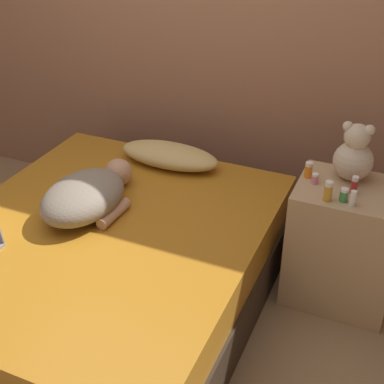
{
  "coord_description": "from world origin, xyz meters",
  "views": [
    {
      "loc": [
        1.29,
        -1.83,
        2.07
      ],
      "look_at": [
        0.39,
        0.23,
        0.7
      ],
      "focal_mm": 50.0,
      "sensor_mm": 36.0,
      "label": 1
    }
  ],
  "objects": [
    {
      "name": "nightstand",
      "position": [
        1.11,
        0.6,
        0.35
      ],
      "size": [
        0.55,
        0.45,
        0.69
      ],
      "color": "tan",
      "rests_on": "ground_plane"
    },
    {
      "name": "bottle_amber",
      "position": [
        1.01,
        0.43,
        0.74
      ],
      "size": [
        0.04,
        0.04,
        0.1
      ],
      "color": "gold",
      "rests_on": "nightstand"
    },
    {
      "name": "bottle_red",
      "position": [
        1.12,
        0.55,
        0.74
      ],
      "size": [
        0.03,
        0.03,
        0.1
      ],
      "color": "#B72D2D",
      "rests_on": "nightstand"
    },
    {
      "name": "person_lying",
      "position": [
        -0.15,
        0.11,
        0.62
      ],
      "size": [
        0.39,
        0.68,
        0.2
      ],
      "rotation": [
        0.0,
        0.0,
        -0.04
      ],
      "color": "gray",
      "rests_on": "bed"
    },
    {
      "name": "wall_back",
      "position": [
        0.0,
        1.21,
        1.3
      ],
      "size": [
        8.0,
        0.06,
        2.6
      ],
      "color": "#996B51",
      "rests_on": "ground_plane"
    },
    {
      "name": "bottle_pink",
      "position": [
        0.92,
        0.57,
        0.72
      ],
      "size": [
        0.04,
        0.04,
        0.06
      ],
      "color": "pink",
      "rests_on": "nightstand"
    },
    {
      "name": "teddy_bear",
      "position": [
        1.08,
        0.7,
        0.83
      ],
      "size": [
        0.2,
        0.2,
        0.31
      ],
      "color": "beige",
      "rests_on": "nightstand"
    },
    {
      "name": "bed",
      "position": [
        0.0,
        0.0,
        0.26
      ],
      "size": [
        1.56,
        1.85,
        0.52
      ],
      "color": "#2D2319",
      "rests_on": "ground_plane"
    },
    {
      "name": "bottle_green",
      "position": [
        1.09,
        0.46,
        0.73
      ],
      "size": [
        0.04,
        0.04,
        0.07
      ],
      "color": "#3D8E4C",
      "rests_on": "nightstand"
    },
    {
      "name": "pillow",
      "position": [
        0.02,
        0.74,
        0.58
      ],
      "size": [
        0.62,
        0.27,
        0.13
      ],
      "color": "tan",
      "rests_on": "bed"
    },
    {
      "name": "bottle_orange",
      "position": [
        0.88,
        0.62,
        0.73
      ],
      "size": [
        0.04,
        0.04,
        0.09
      ],
      "color": "orange",
      "rests_on": "nightstand"
    },
    {
      "name": "ground_plane",
      "position": [
        0.0,
        0.0,
        0.0
      ],
      "size": [
        12.0,
        12.0,
        0.0
      ],
      "primitive_type": "plane",
      "color": "#937551"
    },
    {
      "name": "bottle_white",
      "position": [
        1.13,
        0.44,
        0.73
      ],
      "size": [
        0.03,
        0.03,
        0.08
      ],
      "color": "white",
      "rests_on": "nightstand"
    }
  ]
}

